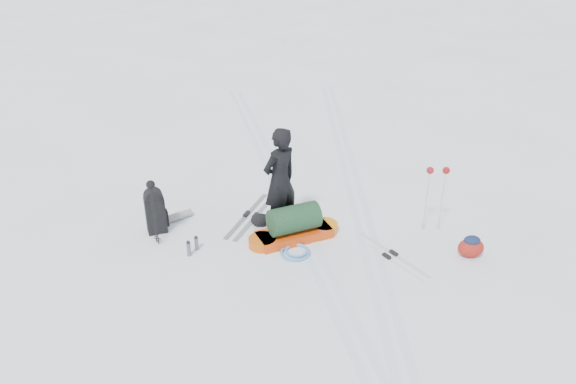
% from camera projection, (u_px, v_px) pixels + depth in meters
% --- Properties ---
extents(ground, '(200.00, 200.00, 0.00)m').
position_uv_depth(ground, '(306.00, 239.00, 10.10)').
color(ground, white).
rests_on(ground, ground).
extents(snow_hill_backdrop, '(359.50, 192.00, 162.45)m').
position_uv_depth(snow_hill_backdrop, '(509.00, 278.00, 124.32)').
color(snow_hill_backdrop, white).
rests_on(snow_hill_backdrop, ground).
extents(ski_tracks, '(3.38, 17.97, 0.01)m').
position_uv_depth(ski_tracks, '(329.00, 212.00, 10.94)').
color(ski_tracks, silver).
rests_on(ski_tracks, ground).
extents(skier, '(0.87, 0.80, 1.99)m').
position_uv_depth(skier, '(280.00, 181.00, 9.94)').
color(skier, black).
rests_on(skier, ground).
extents(pulk_sled, '(1.78, 0.92, 0.66)m').
position_uv_depth(pulk_sled, '(294.00, 226.00, 9.99)').
color(pulk_sled, '#CB3C0B').
rests_on(pulk_sled, ground).
extents(expedition_rucksack, '(0.84, 0.73, 0.88)m').
position_uv_depth(expedition_rucksack, '(158.00, 211.00, 10.18)').
color(expedition_rucksack, black).
rests_on(expedition_rucksack, ground).
extents(ski_poles_black, '(0.15, 0.16, 1.24)m').
position_uv_depth(ski_poles_black, '(151.00, 192.00, 9.50)').
color(ski_poles_black, black).
rests_on(ski_poles_black, ground).
extents(ski_poles_silver, '(0.41, 0.17, 1.28)m').
position_uv_depth(ski_poles_silver, '(437.00, 178.00, 9.87)').
color(ski_poles_silver, silver).
rests_on(ski_poles_silver, ground).
extents(touring_skis_grey, '(1.15, 1.73, 0.07)m').
position_uv_depth(touring_skis_grey, '(251.00, 216.00, 10.80)').
color(touring_skis_grey, gray).
rests_on(touring_skis_grey, ground).
extents(touring_skis_white, '(0.95, 1.60, 0.06)m').
position_uv_depth(touring_skis_white, '(390.00, 256.00, 9.59)').
color(touring_skis_white, silver).
rests_on(touring_skis_white, ground).
extents(rope_coil, '(0.61, 0.61, 0.06)m').
position_uv_depth(rope_coil, '(296.00, 252.00, 9.67)').
color(rope_coil, '#5084C2').
rests_on(rope_coil, ground).
extents(small_daypack, '(0.50, 0.41, 0.39)m').
position_uv_depth(small_daypack, '(471.00, 246.00, 9.53)').
color(small_daypack, maroon).
rests_on(small_daypack, ground).
extents(thermos_pair, '(0.21, 0.25, 0.28)m').
position_uv_depth(thermos_pair, '(192.00, 246.00, 9.64)').
color(thermos_pair, slate).
rests_on(thermos_pair, ground).
extents(stuff_sack, '(0.42, 0.35, 0.23)m').
position_uv_depth(stuff_sack, '(260.00, 220.00, 10.47)').
color(stuff_sack, black).
rests_on(stuff_sack, ground).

